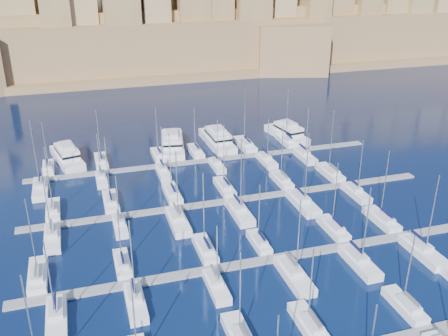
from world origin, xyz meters
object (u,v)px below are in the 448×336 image
object	(u,v)px
motor_yacht_a	(67,156)
motor_yacht_d	(287,133)
motor_yacht_b	(172,143)
sailboat_4	(405,306)
motor_yacht_c	(217,139)

from	to	relation	value
motor_yacht_a	motor_yacht_d	xyz separation A→B (m)	(57.32, -0.09, 0.00)
motor_yacht_b	motor_yacht_d	size ratio (longest dim) A/B	1.16
sailboat_4	motor_yacht_c	bearing A→B (deg)	95.49
motor_yacht_b	motor_yacht_d	bearing A→B (deg)	-2.26
motor_yacht_a	motor_yacht_b	xyz separation A→B (m)	(25.94, 1.15, 0.00)
motor_yacht_b	motor_yacht_a	bearing A→B (deg)	-177.46
motor_yacht_c	motor_yacht_d	distance (m)	19.47
motor_yacht_b	motor_yacht_d	distance (m)	31.41
motor_yacht_c	motor_yacht_d	world-z (taller)	same
sailboat_4	motor_yacht_b	distance (m)	73.88
motor_yacht_a	motor_yacht_b	bearing A→B (deg)	2.54
motor_yacht_c	sailboat_4	bearing A→B (deg)	-84.51
sailboat_4	motor_yacht_a	distance (m)	83.31
motor_yacht_d	motor_yacht_c	bearing A→B (deg)	177.56
sailboat_4	motor_yacht_a	xyz separation A→B (m)	(-44.69, 70.30, 1.01)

